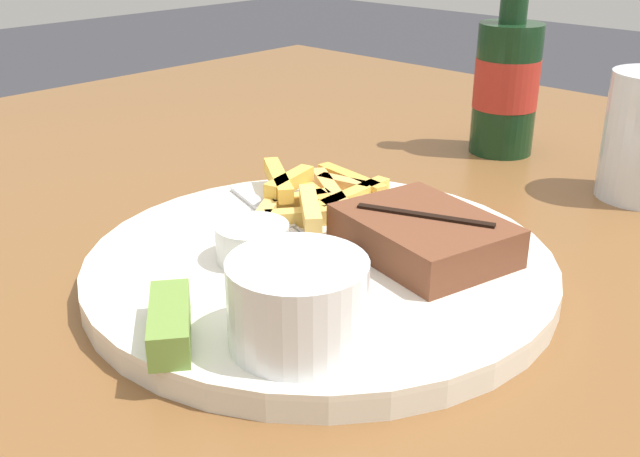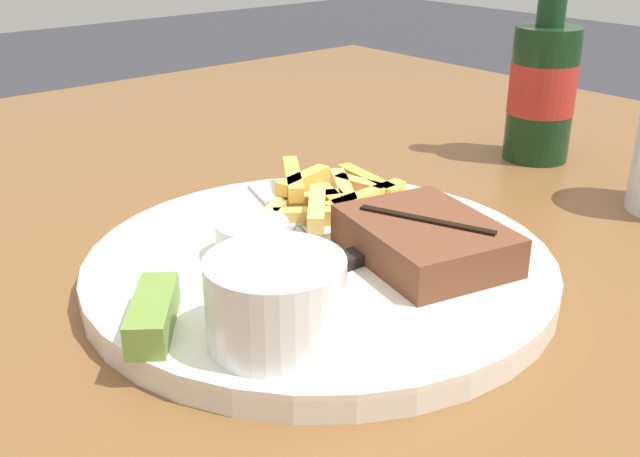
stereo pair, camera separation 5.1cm
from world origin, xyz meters
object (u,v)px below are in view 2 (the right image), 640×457
knife_utensil (387,248)px  dinner_plate (320,267)px  steak_portion (425,240)px  pickle_spear (153,314)px  beer_bottle (543,85)px  coleslaw_cup (276,296)px  fork_utensil (278,210)px  dipping_sauce_cup (252,237)px

knife_utensil → dinner_plate: bearing=149.4°
steak_portion → pickle_spear: bearing=-100.7°
beer_bottle → coleslaw_cup: bearing=-73.1°
dinner_plate → beer_bottle: 0.35m
coleslaw_cup → knife_utensil: 0.14m
dinner_plate → coleslaw_cup: 0.12m
pickle_spear → beer_bottle: beer_bottle is taller
pickle_spear → fork_utensil: (-0.10, 0.16, -0.01)m
pickle_spear → knife_utensil: bearing=86.2°
pickle_spear → knife_utensil: pickle_spear is taller
dipping_sauce_cup → dinner_plate: bearing=51.8°
steak_portion → dipping_sauce_cup: size_ratio=2.58×
coleslaw_cup → pickle_spear: (-0.05, -0.05, -0.02)m
dipping_sauce_cup → knife_utensil: 0.09m
dipping_sauce_cup → coleslaw_cup: bearing=-28.8°
dipping_sauce_cup → pickle_spear: 0.11m
coleslaw_cup → beer_bottle: beer_bottle is taller
dinner_plate → fork_utensil: bearing=162.2°
dinner_plate → beer_bottle: (-0.06, 0.34, 0.07)m
dipping_sauce_cup → steak_portion: bearing=48.5°
steak_portion → dipping_sauce_cup: (-0.08, -0.09, 0.00)m
steak_portion → beer_bottle: 0.31m
knife_utensil → beer_bottle: bearing=18.4°
steak_portion → beer_bottle: beer_bottle is taller
knife_utensil → beer_bottle: size_ratio=0.78×
dinner_plate → pickle_spear: pickle_spear is taller
pickle_spear → fork_utensil: pickle_spear is taller
dinner_plate → fork_utensil: fork_utensil is taller
steak_portion → dipping_sauce_cup: bearing=-131.5°
steak_portion → pickle_spear: 0.19m
steak_portion → pickle_spear: (-0.04, -0.19, -0.00)m
coleslaw_cup → beer_bottle: bearing=106.9°
beer_bottle → knife_utensil: bearing=-73.7°
dinner_plate → beer_bottle: size_ratio=1.51×
coleslaw_cup → steak_portion: bearing=97.8°
knife_utensil → pickle_spear: bearing=178.3°
dinner_plate → dipping_sauce_cup: (-0.03, -0.04, 0.02)m
steak_portion → dipping_sauce_cup: 0.12m
dinner_plate → beer_bottle: bearing=100.4°
steak_portion → coleslaw_cup: bearing=-82.2°
dipping_sauce_cup → fork_utensil: bearing=130.4°
pickle_spear → beer_bottle: 0.49m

